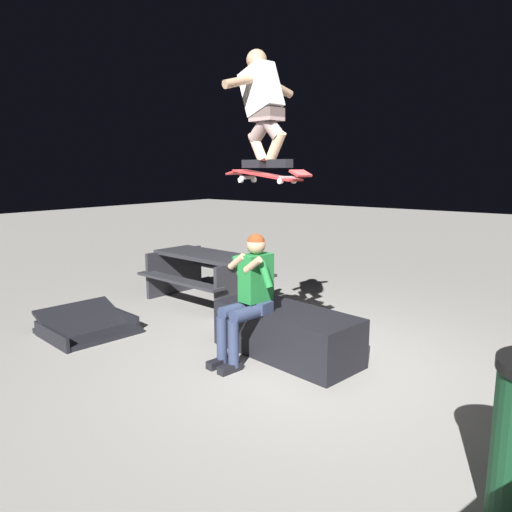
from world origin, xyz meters
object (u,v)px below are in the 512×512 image
skater_airborne (263,103)px  person_sitting_on_ledge (248,291)px  ledge_box_main (286,332)px  picnic_table_back (207,269)px  skateboard (266,175)px  kicker_ramp (88,328)px

skater_airborne → person_sitting_on_ledge: bearing=24.5°
ledge_box_main → skater_airborne: 2.40m
ledge_box_main → picnic_table_back: (2.19, -1.09, 0.24)m
person_sitting_on_ledge → skateboard: bearing=-165.0°
kicker_ramp → ledge_box_main: bearing=-159.3°
skateboard → picnic_table_back: bearing=-33.2°
kicker_ramp → picnic_table_back: 2.04m
ledge_box_main → picnic_table_back: bearing=-26.4°
skateboard → skater_airborne: (0.06, -0.01, 0.69)m
person_sitting_on_ledge → skateboard: size_ratio=1.30×
ledge_box_main → person_sitting_on_ledge: bearing=57.7°
ledge_box_main → person_sitting_on_ledge: person_sitting_on_ledge is taller
skateboard → skater_airborne: size_ratio=0.93×
skater_airborne → skateboard: bearing=170.1°
person_sitting_on_ledge → kicker_ramp: person_sitting_on_ledge is taller
person_sitting_on_ledge → skater_airborne: (-0.13, -0.06, 1.88)m
skateboard → kicker_ramp: bearing=13.9°
ledge_box_main → person_sitting_on_ledge: 0.66m
person_sitting_on_ledge → skater_airborne: skater_airborne is taller
skater_airborne → kicker_ramp: (2.26, 0.58, -2.58)m
kicker_ramp → person_sitting_on_ledge: bearing=-166.2°
skateboard → picnic_table_back: skateboard is taller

